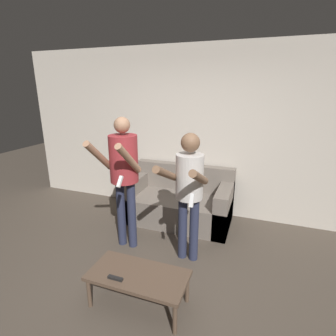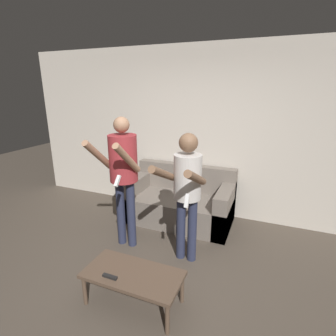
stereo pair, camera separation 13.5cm
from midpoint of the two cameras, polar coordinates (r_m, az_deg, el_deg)
ground_plane at (r=3.00m, az=-5.29°, el=-26.15°), size 14.00×14.00×0.00m
wall_back at (r=4.29m, az=7.81°, el=7.50°), size 6.40×0.06×2.70m
couch at (r=4.23m, az=3.43°, el=-7.59°), size 1.65×0.85×0.85m
person_standing_left at (r=3.31m, az=-8.64°, el=0.05°), size 0.47×0.68×1.73m
person_standing_right at (r=3.01m, az=5.39°, el=-3.77°), size 0.44×0.77×1.58m
coffee_table at (r=2.74m, az=-6.13°, el=-22.39°), size 0.95×0.46×0.35m
remote_on_table at (r=2.68m, az=-11.02°, el=-22.21°), size 0.15×0.04×0.02m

